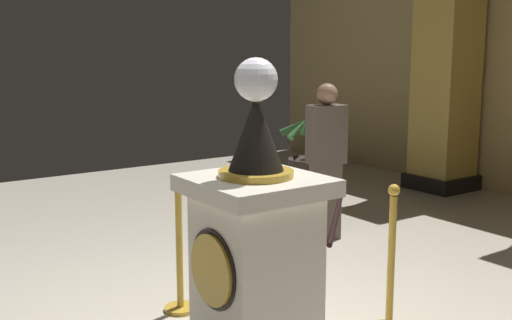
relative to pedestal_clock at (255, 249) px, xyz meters
name	(u,v)px	position (x,y,z in m)	size (l,w,h in m)	color
pedestal_clock	(255,249)	(0.00, 0.00, 0.00)	(0.74, 0.74, 1.86)	silver
stanchion_near	(390,281)	(0.16, 1.01, -0.37)	(0.24, 0.24, 1.03)	gold
stanchion_far	(180,265)	(-0.97, 0.01, -0.38)	(0.24, 0.24, 1.00)	gold
velvet_rope	(281,213)	(-0.41, 0.51, 0.06)	(1.10, 1.10, 0.22)	black
column_left	(447,65)	(-2.55, 4.92, 0.95)	(0.80, 0.80, 3.39)	black
potted_palm_left	(308,170)	(-3.33, 3.19, -0.41)	(0.73, 0.75, 1.08)	#2D2823
bystander_guest	(326,159)	(-1.71, 2.06, 0.10)	(0.28, 0.39, 1.57)	brown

